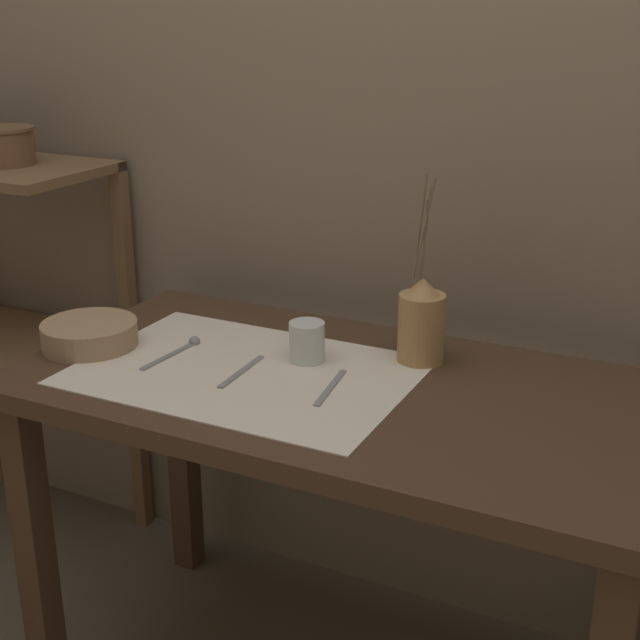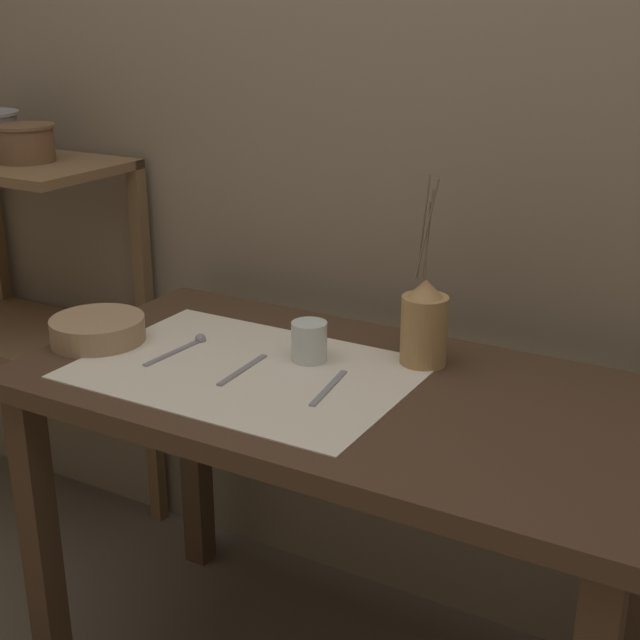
# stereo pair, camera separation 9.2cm
# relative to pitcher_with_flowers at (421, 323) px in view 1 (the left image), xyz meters

# --- Properties ---
(stone_wall_back) EXTENTS (7.00, 0.06, 2.40)m
(stone_wall_back) POSITION_rel_pitcher_with_flowers_xyz_m (-0.10, 0.27, 0.36)
(stone_wall_back) COLOR #7A6B56
(stone_wall_back) RESTS_ON ground_plane
(wooden_table) EXTENTS (1.27, 0.66, 0.76)m
(wooden_table) POSITION_rel_pitcher_with_flowers_xyz_m (-0.10, -0.16, -0.19)
(wooden_table) COLOR #422D1E
(wooden_table) RESTS_ON ground_plane
(wooden_shelf_unit) EXTENTS (0.59, 0.36, 1.06)m
(wooden_shelf_unit) POSITION_rel_pitcher_with_flowers_xyz_m (-1.18, 0.08, -0.08)
(wooden_shelf_unit) COLOR brown
(wooden_shelf_unit) RESTS_ON ground_plane
(linen_cloth) EXTENTS (0.65, 0.46, 0.00)m
(linen_cloth) POSITION_rel_pitcher_with_flowers_xyz_m (-0.29, -0.20, -0.08)
(linen_cloth) COLOR beige
(linen_cloth) RESTS_ON wooden_table
(pitcher_with_flowers) EXTENTS (0.09, 0.09, 0.39)m
(pitcher_with_flowers) POSITION_rel_pitcher_with_flowers_xyz_m (0.00, 0.00, 0.00)
(pitcher_with_flowers) COLOR #A87F4C
(pitcher_with_flowers) RESTS_ON wooden_table
(wooden_bowl) EXTENTS (0.20, 0.20, 0.05)m
(wooden_bowl) POSITION_rel_pitcher_with_flowers_xyz_m (-0.65, -0.23, -0.06)
(wooden_bowl) COLOR #9E7F5B
(wooden_bowl) RESTS_ON wooden_table
(glass_tumbler_near) EXTENTS (0.07, 0.07, 0.08)m
(glass_tumbler_near) POSITION_rel_pitcher_with_flowers_xyz_m (-0.21, -0.10, -0.04)
(glass_tumbler_near) COLOR silver
(glass_tumbler_near) RESTS_ON wooden_table
(spoon_outer) EXTENTS (0.03, 0.18, 0.02)m
(spoon_outer) POSITION_rel_pitcher_with_flowers_xyz_m (-0.46, -0.16, -0.08)
(spoon_outer) COLOR gray
(spoon_outer) RESTS_ON wooden_table
(fork_inner) EXTENTS (0.02, 0.17, 0.00)m
(fork_inner) POSITION_rel_pitcher_with_flowers_xyz_m (-0.29, -0.22, -0.08)
(fork_inner) COLOR gray
(fork_inner) RESTS_ON wooden_table
(fork_outer) EXTENTS (0.04, 0.17, 0.00)m
(fork_outer) POSITION_rel_pitcher_with_flowers_xyz_m (-0.11, -0.21, -0.08)
(fork_outer) COLOR gray
(fork_outer) RESTS_ON wooden_table
(metal_pot_small) EXTENTS (0.15, 0.15, 0.09)m
(metal_pot_small) POSITION_rel_pitcher_with_flowers_xyz_m (-1.12, 0.05, 0.27)
(metal_pot_small) COLOR brown
(metal_pot_small) RESTS_ON wooden_shelf_unit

